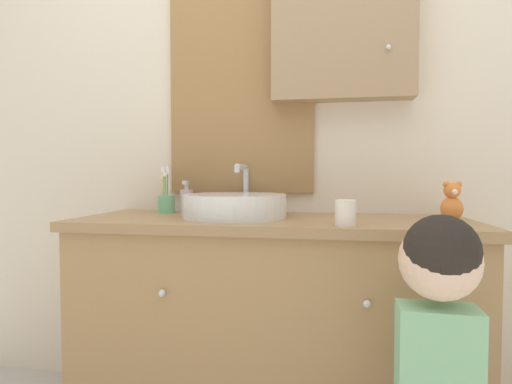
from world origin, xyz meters
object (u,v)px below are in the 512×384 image
object	(u,v)px
toothbrush_holder	(166,201)
teddy_bear	(452,202)
drinking_cup	(345,213)
sink_basin	(235,205)
soap_dispenser	(186,200)
child_figure	(439,339)

from	to	relation	value
toothbrush_holder	teddy_bear	bearing A→B (deg)	-5.58
toothbrush_holder	drinking_cup	distance (m)	0.81
sink_basin	drinking_cup	bearing A→B (deg)	-25.44
drinking_cup	soap_dispenser	bearing A→B (deg)	152.98
teddy_bear	toothbrush_holder	bearing A→B (deg)	174.42
drinking_cup	teddy_bear	bearing A→B (deg)	29.49
child_figure	teddy_bear	bearing A→B (deg)	71.10
child_figure	drinking_cup	world-z (taller)	drinking_cup
toothbrush_holder	child_figure	world-z (taller)	toothbrush_holder
sink_basin	soap_dispenser	bearing A→B (deg)	150.45
soap_dispenser	teddy_bear	bearing A→B (deg)	-6.44
child_figure	drinking_cup	bearing A→B (deg)	125.56
toothbrush_holder	teddy_bear	size ratio (longest dim) A/B	1.44
soap_dispenser	drinking_cup	distance (m)	0.73
soap_dispenser	drinking_cup	world-z (taller)	soap_dispenser
soap_dispenser	child_figure	world-z (taller)	soap_dispenser
toothbrush_holder	child_figure	bearing A→B (deg)	-33.01
sink_basin	drinking_cup	xyz separation A→B (m)	(0.40, -0.19, -0.01)
sink_basin	soap_dispenser	world-z (taller)	sink_basin
teddy_bear	soap_dispenser	bearing A→B (deg)	173.56
sink_basin	teddy_bear	xyz separation A→B (m)	(0.79, 0.02, 0.02)
soap_dispenser	toothbrush_holder	bearing A→B (deg)	-175.60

